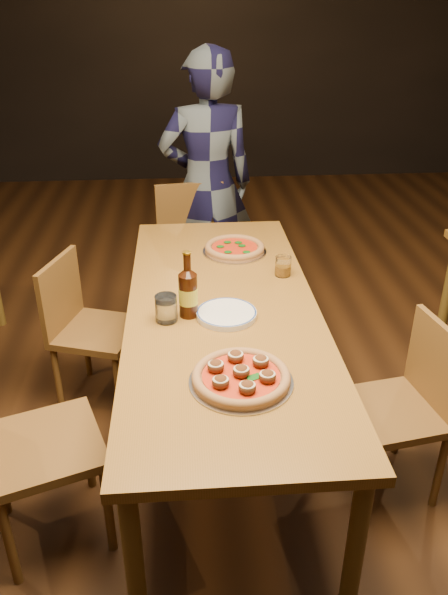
{
  "coord_description": "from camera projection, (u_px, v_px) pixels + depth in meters",
  "views": [
    {
      "loc": [
        -0.16,
        -2.13,
        1.92
      ],
      "look_at": [
        0.0,
        -0.05,
        0.82
      ],
      "focal_mm": 35.0,
      "sensor_mm": 36.0,
      "label": 1
    }
  ],
  "objects": [
    {
      "name": "pizza_meatball",
      "position": [
        241.0,
        376.0,
        1.95
      ],
      "size": [
        0.36,
        0.36,
        0.07
      ],
      "rotation": [
        0.0,
        0.0,
        0.38
      ],
      "color": "#B7B7BF",
      "rests_on": "table_main"
    },
    {
      "name": "chair_main_nw",
      "position": [
        43.0,
        444.0,
        2.13
      ],
      "size": [
        0.53,
        0.53,
        0.89
      ],
      "primitive_type": null,
      "rotation": [
        0.0,
        0.0,
        1.92
      ],
      "color": "brown",
      "rests_on": "ground"
    },
    {
      "name": "beer_bottle",
      "position": [
        188.0,
        294.0,
        2.32
      ],
      "size": [
        0.08,
        0.08,
        0.27
      ],
      "rotation": [
        0.0,
        0.0,
        0.27
      ],
      "color": "black",
      "rests_on": "table_main"
    },
    {
      "name": "ground",
      "position": [
        223.0,
        443.0,
        2.78
      ],
      "size": [
        9.0,
        9.0,
        0.0
      ],
      "primitive_type": "plane",
      "color": "black"
    },
    {
      "name": "plate_stack",
      "position": [
        226.0,
        314.0,
        2.35
      ],
      "size": [
        0.25,
        0.25,
        0.02
      ],
      "primitive_type": "cylinder",
      "color": "white",
      "rests_on": "table_main"
    },
    {
      "name": "water_glass",
      "position": [
        166.0,
        308.0,
        2.31
      ],
      "size": [
        0.09,
        0.09,
        0.11
      ],
      "primitive_type": "cylinder",
      "color": "white",
      "rests_on": "table_main"
    },
    {
      "name": "table_main",
      "position": [
        223.0,
        321.0,
        2.47
      ],
      "size": [
        0.8,
        2.0,
        0.75
      ],
      "color": "brown",
      "rests_on": "ground"
    },
    {
      "name": "chair_main_sw",
      "position": [
        97.0,
        330.0,
        2.92
      ],
      "size": [
        0.48,
        0.48,
        0.81
      ],
      "primitive_type": null,
      "rotation": [
        0.0,
        0.0,
        1.26
      ],
      "color": "brown",
      "rests_on": "ground"
    },
    {
      "name": "chair_end",
      "position": [
        196.0,
        258.0,
        3.59
      ],
      "size": [
        0.49,
        0.49,
        0.92
      ],
      "primitive_type": null,
      "rotation": [
        0.0,
        0.0,
        0.15
      ],
      "color": "brown",
      "rests_on": "ground"
    },
    {
      "name": "pizza_margherita",
      "position": [
        235.0,
        248.0,
        2.93
      ],
      "size": [
        0.32,
        0.32,
        0.04
      ],
      "rotation": [
        0.0,
        0.0,
        0.03
      ],
      "color": "#B7B7BF",
      "rests_on": "table_main"
    },
    {
      "name": "chair_main_e",
      "position": [
        391.0,
        410.0,
        2.37
      ],
      "size": [
        0.44,
        0.44,
        0.81
      ],
      "primitive_type": null,
      "rotation": [
        0.0,
        0.0,
        -1.4
      ],
      "color": "brown",
      "rests_on": "ground"
    },
    {
      "name": "room_shell",
      "position": [
        223.0,
        14.0,
        1.91
      ],
      "size": [
        9.0,
        9.0,
        9.0
      ],
      "color": "black",
      "rests_on": "ground"
    },
    {
      "name": "diner",
      "position": [
        207.0,
        185.0,
        3.68
      ],
      "size": [
        0.66,
        0.48,
        1.66
      ],
      "primitive_type": "imported",
      "rotation": [
        0.0,
        0.0,
        3.29
      ],
      "color": "black",
      "rests_on": "ground"
    },
    {
      "name": "amber_glass",
      "position": [
        283.0,
        266.0,
        2.68
      ],
      "size": [
        0.07,
        0.07,
        0.09
      ],
      "primitive_type": "cylinder",
      "color": "#AB6813",
      "rests_on": "table_main"
    }
  ]
}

